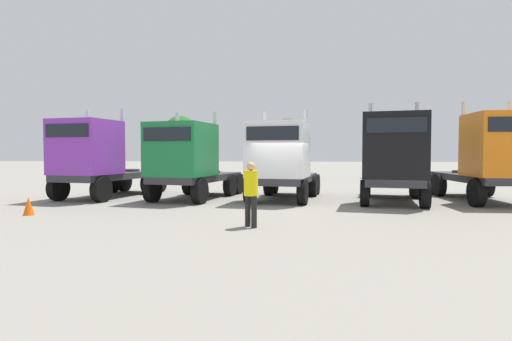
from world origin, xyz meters
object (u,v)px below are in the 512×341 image
Objects in this scene: semi_truck_purple at (97,158)px; visitor_in_hivis at (251,189)px; semi_truck_black at (394,158)px; semi_truck_orange at (492,158)px; traffic_cone_near at (29,206)px; semi_truck_white at (281,160)px; semi_truck_green at (188,160)px.

semi_truck_purple is 3.58× the size of visitor_in_hivis.
semi_truck_purple is at bearing -82.95° from semi_truck_black.
semi_truck_orange is 10.75× the size of traffic_cone_near.
semi_truck_black is at bearing 92.12° from semi_truck_white.
semi_truck_green is at bearing -80.10° from semi_truck_white.
semi_truck_orange reaches higher than visitor_in_hivis.
semi_truck_purple is 5.42m from traffic_cone_near.
semi_truck_black is at bearing 96.94° from semi_truck_purple.
semi_truck_purple is at bearing -82.13° from semi_truck_white.
semi_truck_white is 10.01× the size of traffic_cone_near.
semi_truck_black is (4.64, -0.42, 0.12)m from semi_truck_white.
semi_truck_black is 0.97× the size of semi_truck_orange.
semi_truck_orange is (8.72, 0.26, 0.11)m from semi_truck_white.
traffic_cone_near is (-8.14, -5.26, -1.48)m from semi_truck_white.
semi_truck_green is 4.14m from semi_truck_white.
visitor_in_hivis is (-0.40, -6.58, -0.72)m from semi_truck_white.
traffic_cone_near is (-12.78, -4.83, -1.61)m from semi_truck_black.
semi_truck_black is 10.41× the size of traffic_cone_near.
semi_truck_purple reaches higher than semi_truck_green.
semi_truck_orange reaches higher than traffic_cone_near.
semi_truck_white is 0.96× the size of semi_truck_black.
semi_truck_purple is 1.07× the size of semi_truck_white.
semi_truck_purple reaches higher than semi_truck_white.
semi_truck_purple is 1.00× the size of semi_truck_orange.
semi_truck_white is 9.80m from traffic_cone_near.
semi_truck_white is at bearing 98.98° from semi_truck_purple.
semi_truck_orange is 17.80m from traffic_cone_near.
traffic_cone_near is (-4.00, -5.07, -1.49)m from semi_truck_green.
semi_truck_purple is at bearing -91.55° from semi_truck_orange.
traffic_cone_near is (-16.85, -5.52, -1.60)m from semi_truck_orange.
semi_truck_purple reaches higher than traffic_cone_near.
semi_truck_white is 8.72m from semi_truck_orange.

